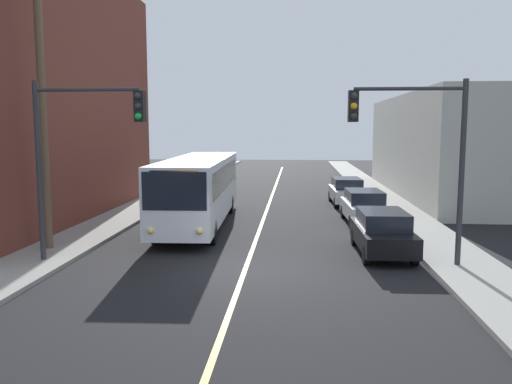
{
  "coord_description": "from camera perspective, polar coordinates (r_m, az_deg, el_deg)",
  "views": [
    {
      "loc": [
        1.63,
        -16.24,
        4.59
      ],
      "look_at": [
        0.0,
        4.72,
        2.0
      ],
      "focal_mm": 36.23,
      "sensor_mm": 36.0,
      "label": 1
    }
  ],
  "objects": [
    {
      "name": "building_right_warehouse",
      "position": [
        38.5,
        24.04,
        4.64
      ],
      "size": [
        12.0,
        21.93,
        6.79
      ],
      "color": "#B2B2A8",
      "rests_on": "ground"
    },
    {
      "name": "parked_car_silver",
      "position": [
        31.69,
        9.97,
        0.13
      ],
      "size": [
        1.97,
        4.47,
        1.62
      ],
      "color": "#B7B7BC",
      "rests_on": "ground"
    },
    {
      "name": "sidewalk_right",
      "position": [
        27.21,
        16.32,
        -2.81
      ],
      "size": [
        2.5,
        90.0,
        0.15
      ],
      "primitive_type": "cube",
      "color": "gray",
      "rests_on": "ground"
    },
    {
      "name": "traffic_signal_right_corner",
      "position": [
        17.41,
        17.08,
        5.78
      ],
      "size": [
        3.75,
        0.48,
        6.0
      ],
      "color": "#2D2D33",
      "rests_on": "sidewalk_right"
    },
    {
      "name": "parked_car_white",
      "position": [
        25.6,
        11.85,
        -1.54
      ],
      "size": [
        1.97,
        4.47,
        1.62
      ],
      "color": "silver",
      "rests_on": "ground"
    },
    {
      "name": "lane_stripe_center",
      "position": [
        31.61,
        1.44,
        -1.32
      ],
      "size": [
        0.16,
        60.0,
        0.01
      ],
      "primitive_type": "cube",
      "color": "#D8CC4C",
      "rests_on": "ground"
    },
    {
      "name": "utility_pole_near",
      "position": [
        20.56,
        -22.69,
        12.33
      ],
      "size": [
        2.4,
        0.28,
        11.99
      ],
      "color": "brown",
      "rests_on": "sidewalk_left"
    },
    {
      "name": "traffic_signal_left_corner",
      "position": [
        18.03,
        -18.64,
        5.75
      ],
      "size": [
        3.75,
        0.48,
        6.0
      ],
      "color": "#2D2D33",
      "rests_on": "sidewalk_left"
    },
    {
      "name": "parked_car_black",
      "position": [
        19.45,
        13.78,
        -4.29
      ],
      "size": [
        1.91,
        4.44,
        1.62
      ],
      "color": "black",
      "rests_on": "ground"
    },
    {
      "name": "ground_plane",
      "position": [
        16.95,
        -1.25,
        -8.69
      ],
      "size": [
        120.0,
        120.0,
        0.0
      ],
      "primitive_type": "plane",
      "color": "black"
    },
    {
      "name": "city_bus",
      "position": [
        24.67,
        -6.26,
        0.53
      ],
      "size": [
        2.97,
        12.22,
        3.2
      ],
      "color": "silver",
      "rests_on": "ground"
    },
    {
      "name": "sidewalk_left",
      "position": [
        28.06,
        -14.08,
        -2.45
      ],
      "size": [
        2.5,
        90.0,
        0.15
      ],
      "primitive_type": "cube",
      "color": "gray",
      "rests_on": "ground"
    }
  ]
}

